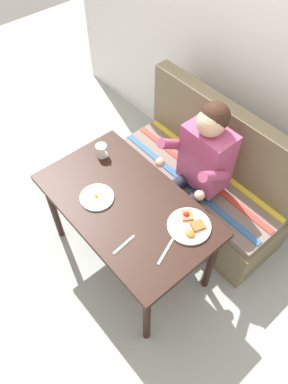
# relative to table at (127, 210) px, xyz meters

# --- Properties ---
(ground_plane) EXTENTS (8.00, 8.00, 0.00)m
(ground_plane) POSITION_rel_table_xyz_m (0.00, 0.00, -0.65)
(ground_plane) COLOR #9EA29C
(back_wall) EXTENTS (4.40, 0.10, 2.60)m
(back_wall) POSITION_rel_table_xyz_m (0.00, 1.27, 0.65)
(back_wall) COLOR silver
(back_wall) RESTS_ON ground
(table) EXTENTS (1.20, 0.70, 0.73)m
(table) POSITION_rel_table_xyz_m (0.00, 0.00, 0.00)
(table) COLOR black
(table) RESTS_ON ground
(couch) EXTENTS (1.44, 0.56, 1.00)m
(couch) POSITION_rel_table_xyz_m (0.00, 0.76, -0.32)
(couch) COLOR #74684C
(couch) RESTS_ON ground
(person) EXTENTS (0.45, 0.61, 1.21)m
(person) POSITION_rel_table_xyz_m (0.07, 0.59, 0.09)
(person) COLOR #AE4770
(person) RESTS_ON ground
(plate_breakfast) EXTENTS (0.27, 0.27, 0.05)m
(plate_breakfast) POSITION_rel_table_xyz_m (0.39, 0.18, 0.09)
(plate_breakfast) COLOR white
(plate_breakfast) RESTS_ON table
(plate_eggs) EXTENTS (0.22, 0.22, 0.04)m
(plate_eggs) POSITION_rel_table_xyz_m (-0.15, -0.12, 0.09)
(plate_eggs) COLOR white
(plate_eggs) RESTS_ON table
(coffee_mug) EXTENTS (0.12, 0.08, 0.09)m
(coffee_mug) POSITION_rel_table_xyz_m (-0.44, 0.14, 0.13)
(coffee_mug) COLOR white
(coffee_mug) RESTS_ON table
(fork) EXTENTS (0.03, 0.17, 0.00)m
(fork) POSITION_rel_table_xyz_m (0.23, -0.20, 0.08)
(fork) COLOR silver
(fork) RESTS_ON table
(knife) EXTENTS (0.08, 0.19, 0.00)m
(knife) POSITION_rel_table_xyz_m (0.42, -0.04, 0.08)
(knife) COLOR silver
(knife) RESTS_ON table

